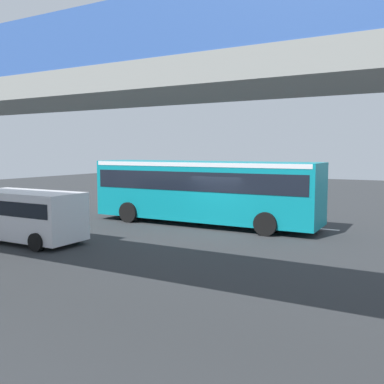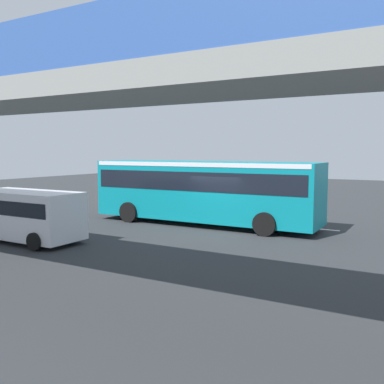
{
  "view_description": "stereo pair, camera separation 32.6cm",
  "coord_description": "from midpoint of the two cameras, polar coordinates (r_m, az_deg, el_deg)",
  "views": [
    {
      "loc": [
        -8.41,
        18.03,
        3.66
      ],
      "look_at": [
        1.94,
        -0.79,
        1.6
      ],
      "focal_mm": 40.01,
      "sensor_mm": 36.0,
      "label": 1
    },
    {
      "loc": [
        -8.69,
        17.87,
        3.66
      ],
      "look_at": [
        1.94,
        -0.79,
        1.6
      ],
      "focal_mm": 40.01,
      "sensor_mm": 36.0,
      "label": 2
    }
  ],
  "objects": [
    {
      "name": "ground",
      "position": [
        20.22,
        4.16,
        -4.97
      ],
      "size": [
        80.0,
        80.0,
        0.0
      ],
      "primitive_type": "plane",
      "color": "#2D3033"
    },
    {
      "name": "city_bus",
      "position": [
        21.23,
        1.96,
        0.68
      ],
      "size": [
        11.54,
        2.85,
        3.15
      ],
      "color": "#0C8493",
      "rests_on": "ground"
    },
    {
      "name": "parked_van",
      "position": [
        18.47,
        -20.7,
        -2.59
      ],
      "size": [
        4.8,
        2.17,
        2.05
      ],
      "color": "silver",
      "rests_on": "ground"
    },
    {
      "name": "bicycle_black",
      "position": [
        24.56,
        -21.37,
        -2.59
      ],
      "size": [
        1.77,
        0.44,
        0.96
      ],
      "color": "black",
      "rests_on": "ground"
    },
    {
      "name": "pedestrian",
      "position": [
        24.26,
        2.22,
        -1.09
      ],
      "size": [
        0.38,
        0.38,
        1.79
      ],
      "color": "#2D2D38",
      "rests_on": "ground"
    },
    {
      "name": "traffic_sign",
      "position": [
        22.64,
        10.21,
        0.91
      ],
      "size": [
        0.08,
        0.6,
        2.8
      ],
      "color": "slate",
      "rests_on": "ground"
    },
    {
      "name": "lane_dash_leftmost",
      "position": [
        21.14,
        16.86,
        -4.72
      ],
      "size": [
        2.0,
        0.2,
        0.01
      ],
      "primitive_type": "cube",
      "color": "silver",
      "rests_on": "ground"
    },
    {
      "name": "lane_dash_left",
      "position": [
        22.35,
        6.79,
        -3.98
      ],
      "size": [
        2.0,
        0.2,
        0.01
      ],
      "primitive_type": "cube",
      "color": "silver",
      "rests_on": "ground"
    },
    {
      "name": "lane_dash_centre",
      "position": [
        24.16,
        -1.99,
        -3.23
      ],
      "size": [
        2.0,
        0.2,
        0.01
      ],
      "primitive_type": "cube",
      "color": "silver",
      "rests_on": "ground"
    },
    {
      "name": "pedestrian_overpass",
      "position": [
        11.36,
        -19.66,
        10.41
      ],
      "size": [
        31.11,
        2.6,
        6.34
      ],
      "color": "gray",
      "rests_on": "ground"
    }
  ]
}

